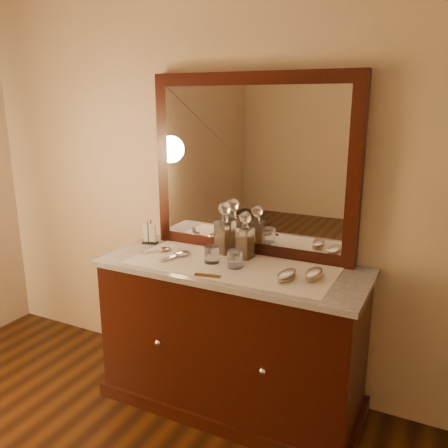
{
  "coord_description": "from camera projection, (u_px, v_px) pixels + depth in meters",
  "views": [
    {
      "loc": [
        1.0,
        -0.15,
        1.7
      ],
      "look_at": [
        0.0,
        1.85,
        1.1
      ],
      "focal_mm": 37.01,
      "sensor_mm": 36.0,
      "label": 1
    }
  ],
  "objects": [
    {
      "name": "dresser_cabinet",
      "position": [
        232.0,
        338.0,
        2.59
      ],
      "size": [
        1.4,
        0.55,
        0.82
      ],
      "primitive_type": "cube",
      "color": "black",
      "rests_on": "floor"
    },
    {
      "name": "dresser_plinth",
      "position": [
        232.0,
        396.0,
        2.68
      ],
      "size": [
        1.46,
        0.59,
        0.08
      ],
      "primitive_type": "cube",
      "color": "black",
      "rests_on": "floor"
    },
    {
      "name": "knob_left",
      "position": [
        158.0,
        343.0,
        2.46
      ],
      "size": [
        0.04,
        0.04,
        0.04
      ],
      "primitive_type": "sphere",
      "color": "silver",
      "rests_on": "dresser_cabinet"
    },
    {
      "name": "knob_right",
      "position": [
        263.0,
        371.0,
        2.2
      ],
      "size": [
        0.04,
        0.04,
        0.04
      ],
      "primitive_type": "sphere",
      "color": "silver",
      "rests_on": "dresser_cabinet"
    },
    {
      "name": "marble_top",
      "position": [
        232.0,
        267.0,
        2.48
      ],
      "size": [
        1.44,
        0.59,
        0.03
      ],
      "primitive_type": "cube",
      "color": "silver",
      "rests_on": "dresser_cabinet"
    },
    {
      "name": "mirror_frame",
      "position": [
        252.0,
        166.0,
        2.56
      ],
      "size": [
        1.2,
        0.08,
        1.0
      ],
      "primitive_type": "cube",
      "color": "black",
      "rests_on": "marble_top"
    },
    {
      "name": "mirror_glass",
      "position": [
        249.0,
        167.0,
        2.53
      ],
      "size": [
        1.06,
        0.01,
        0.86
      ],
      "primitive_type": "cube",
      "color": "white",
      "rests_on": "marble_top"
    },
    {
      "name": "lace_runner",
      "position": [
        231.0,
        265.0,
        2.46
      ],
      "size": [
        1.1,
        0.45,
        0.0
      ],
      "primitive_type": "cube",
      "color": "silver",
      "rests_on": "marble_top"
    },
    {
      "name": "pin_dish",
      "position": [
        236.0,
        265.0,
        2.44
      ],
      "size": [
        0.09,
        0.09,
        0.01
      ],
      "primitive_type": "cylinder",
      "rotation": [
        0.0,
        0.0,
        -0.13
      ],
      "color": "white",
      "rests_on": "lace_runner"
    },
    {
      "name": "comb",
      "position": [
        208.0,
        275.0,
        2.3
      ],
      "size": [
        0.14,
        0.05,
        0.01
      ],
      "primitive_type": "cube",
      "rotation": [
        0.0,
        0.0,
        0.2
      ],
      "color": "brown",
      "rests_on": "lace_runner"
    },
    {
      "name": "napkin_rack",
      "position": [
        150.0,
        234.0,
        2.83
      ],
      "size": [
        0.11,
        0.08,
        0.14
      ],
      "color": "black",
      "rests_on": "marble_top"
    },
    {
      "name": "decanter_left",
      "position": [
        225.0,
        234.0,
        2.63
      ],
      "size": [
        0.12,
        0.12,
        0.3
      ],
      "color": "#9A5816",
      "rests_on": "lace_runner"
    },
    {
      "name": "decanter_right",
      "position": [
        245.0,
        240.0,
        2.54
      ],
      "size": [
        0.09,
        0.09,
        0.27
      ],
      "color": "#9A5816",
      "rests_on": "lace_runner"
    },
    {
      "name": "brush_near",
      "position": [
        287.0,
        275.0,
        2.25
      ],
      "size": [
        0.09,
        0.16,
        0.04
      ],
      "color": "#917559",
      "rests_on": "lace_runner"
    },
    {
      "name": "brush_far",
      "position": [
        314.0,
        274.0,
        2.27
      ],
      "size": [
        0.07,
        0.16,
        0.04
      ],
      "color": "#917559",
      "rests_on": "lace_runner"
    },
    {
      "name": "hand_mirror_outer",
      "position": [
        161.0,
        250.0,
        2.68
      ],
      "size": [
        0.15,
        0.19,
        0.02
      ],
      "color": "silver",
      "rests_on": "lace_runner"
    },
    {
      "name": "hand_mirror_inner",
      "position": [
        179.0,
        254.0,
        2.6
      ],
      "size": [
        0.11,
        0.22,
        0.02
      ],
      "color": "silver",
      "rests_on": "lace_runner"
    },
    {
      "name": "tumblers",
      "position": [
        223.0,
        257.0,
        2.45
      ],
      "size": [
        0.23,
        0.09,
        0.09
      ],
      "color": "white",
      "rests_on": "lace_runner"
    }
  ]
}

